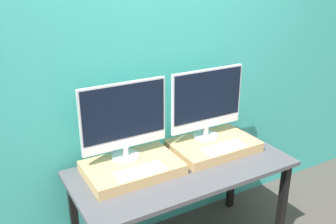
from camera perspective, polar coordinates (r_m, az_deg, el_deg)
name	(u,v)px	position (r m, az deg, el deg)	size (l,w,h in m)	color
wall_back	(152,73)	(2.70, -2.41, 5.91)	(8.00, 0.04, 2.60)	teal
workbench	(182,177)	(2.62, 2.16, -9.86)	(1.51, 0.71, 0.75)	#47474C
wooden_riser_left	(132,168)	(2.50, -5.47, -8.46)	(0.61, 0.41, 0.07)	tan
monitor_left	(124,119)	(2.44, -6.69, -1.03)	(0.59, 0.19, 0.52)	silver
keyboard_left	(141,171)	(2.37, -4.16, -8.99)	(0.32, 0.13, 0.01)	silver
wooden_riser_right	(213,145)	(2.79, 6.90, -5.09)	(0.61, 0.41, 0.07)	tan
monitor_right	(207,102)	(2.74, 5.99, 1.59)	(0.59, 0.19, 0.52)	silver
keyboard_right	(225,147)	(2.68, 8.61, -5.37)	(0.32, 0.13, 0.01)	silver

